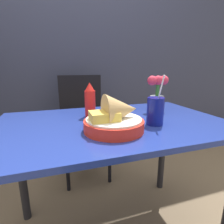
% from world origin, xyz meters
% --- Properties ---
extents(wall_window, '(7.00, 0.06, 2.60)m').
position_xyz_m(wall_window, '(0.00, 1.15, 1.30)').
color(wall_window, '#2D334C').
rests_on(wall_window, ground_plane).
extents(dining_table, '(1.16, 0.72, 0.73)m').
position_xyz_m(dining_table, '(0.00, 0.00, 0.62)').
color(dining_table, '#233893').
rests_on(dining_table, ground_plane).
extents(chair_far_window, '(0.40, 0.40, 0.93)m').
position_xyz_m(chair_far_window, '(-0.05, 0.78, 0.55)').
color(chair_far_window, black).
rests_on(chair_far_window, ground_plane).
extents(food_basket, '(0.26, 0.26, 0.16)m').
position_xyz_m(food_basket, '(-0.03, -0.13, 0.79)').
color(food_basket, red).
rests_on(food_basket, dining_table).
extents(ketchup_bottle, '(0.06, 0.06, 0.19)m').
position_xyz_m(ketchup_bottle, '(-0.10, 0.13, 0.82)').
color(ketchup_bottle, red).
rests_on(ketchup_bottle, dining_table).
extents(drink_cup, '(0.08, 0.08, 0.24)m').
position_xyz_m(drink_cup, '(0.17, -0.11, 0.79)').
color(drink_cup, navy).
rests_on(drink_cup, dining_table).
extents(flower_vase, '(0.14, 0.09, 0.22)m').
position_xyz_m(flower_vase, '(0.34, 0.14, 0.85)').
color(flower_vase, gray).
rests_on(flower_vase, dining_table).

